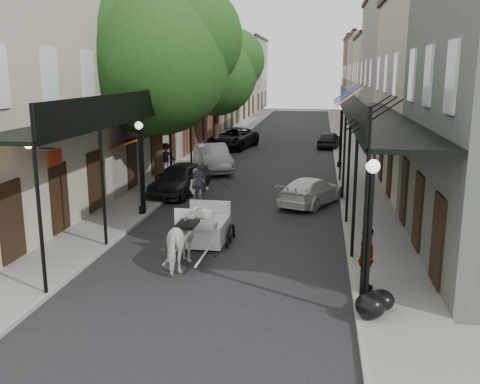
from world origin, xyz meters
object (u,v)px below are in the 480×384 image
(lamppost_left, at_px, (141,166))
(tree_near, at_px, (165,54))
(car_right_near, at_px, (311,191))
(lamppost_right_near, at_px, (369,236))
(tree_far, at_px, (221,70))
(horse, at_px, (187,240))
(car_left_near, at_px, (180,179))
(car_left_mid, at_px, (213,158))
(car_left_far, at_px, (233,138))
(pedestrian_sidewalk_left, at_px, (166,157))
(carriage, at_px, (207,209))
(pedestrian_walking, at_px, (198,190))
(car_right_far, at_px, (329,140))
(pedestrian_sidewalk_right, at_px, (366,259))
(lamppost_right_far, at_px, (341,135))

(lamppost_left, bearing_deg, tree_near, 91.34)
(car_right_near, bearing_deg, lamppost_right_near, 122.21)
(tree_far, relative_size, horse, 4.22)
(horse, height_order, car_left_near, horse)
(car_left_mid, distance_m, car_left_far, 9.47)
(pedestrian_sidewalk_left, bearing_deg, car_right_near, 129.71)
(tree_near, height_order, car_left_near, tree_near)
(tree_near, distance_m, car_left_far, 16.52)
(tree_near, bearing_deg, carriage, -63.90)
(pedestrian_walking, bearing_deg, car_left_near, 120.96)
(car_left_mid, xyz_separation_m, car_right_near, (5.87, -7.20, -0.19))
(lamppost_right_near, xyz_separation_m, horse, (-5.01, 2.68, -1.19))
(carriage, distance_m, car_right_far, 24.11)
(pedestrian_sidewalk_right, bearing_deg, tree_far, 24.24)
(lamppost_right_far, bearing_deg, lamppost_left, -124.35)
(car_left_near, bearing_deg, carriage, -58.85)
(carriage, xyz_separation_m, car_left_mid, (-2.41, 12.84, -0.33))
(lamppost_right_near, distance_m, pedestrian_walking, 10.92)
(tree_far, bearing_deg, pedestrian_walking, -82.56)
(tree_far, distance_m, car_left_mid, 9.49)
(pedestrian_walking, distance_m, car_right_near, 5.03)
(tree_near, bearing_deg, lamppost_right_far, 43.31)
(lamppost_left, distance_m, pedestrian_sidewalk_right, 10.67)
(lamppost_right_near, distance_m, horse, 5.81)
(tree_far, relative_size, car_right_far, 2.31)
(car_right_far, bearing_deg, horse, 89.08)
(car_left_near, bearing_deg, horse, -65.14)
(pedestrian_walking, height_order, car_right_far, pedestrian_walking)
(pedestrian_sidewalk_right, bearing_deg, car_right_far, 6.69)
(tree_near, xyz_separation_m, pedestrian_walking, (2.20, -3.19, -5.56))
(pedestrian_sidewalk_right, height_order, car_left_mid, pedestrian_sidewalk_right)
(lamppost_left, relative_size, car_left_near, 0.84)
(tree_near, distance_m, car_left_mid, 8.35)
(horse, bearing_deg, car_right_far, -98.58)
(lamppost_right_near, relative_size, pedestrian_sidewalk_left, 2.30)
(car_left_near, relative_size, car_right_near, 1.08)
(tree_far, distance_m, horse, 24.25)
(tree_near, bearing_deg, pedestrian_walking, -55.47)
(pedestrian_sidewalk_right, xyz_separation_m, car_right_near, (-1.60, 9.62, -0.40))
(pedestrian_sidewalk_right, distance_m, car_left_mid, 18.41)
(lamppost_right_near, height_order, lamppost_right_far, same)
(car_left_mid, bearing_deg, tree_far, 75.61)
(pedestrian_sidewalk_left, bearing_deg, car_left_mid, -173.39)
(horse, distance_m, pedestrian_walking, 6.40)
(car_right_far, bearing_deg, pedestrian_sidewalk_left, 60.19)
(tree_near, height_order, horse, tree_near)
(car_left_mid, height_order, car_right_near, car_left_mid)
(pedestrian_sidewalk_right, bearing_deg, lamppost_right_near, -178.71)
(horse, distance_m, pedestrian_sidewalk_left, 15.39)
(car_right_far, bearing_deg, carriage, 88.12)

